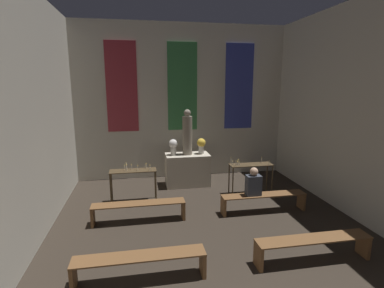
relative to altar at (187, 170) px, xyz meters
name	(u,v)px	position (x,y,z in m)	size (l,w,h in m)	color
wall_back	(182,101)	(0.00, 1.04, 2.07)	(7.22, 0.16, 5.08)	beige
wall_left	(12,122)	(-3.55, -3.54, 2.04)	(0.12, 9.28, 5.08)	beige
wall_right	(383,114)	(3.55, -3.54, 2.04)	(0.12, 9.28, 5.08)	beige
altar	(187,170)	(0.00, 0.00, 0.00)	(1.36, 0.76, 0.99)	#BCB29E
statue	(187,134)	(0.00, 0.00, 1.15)	(0.30, 0.30, 1.40)	gray
flower_vase_left	(173,146)	(-0.44, 0.00, 0.79)	(0.27, 0.27, 0.49)	beige
flower_vase_right	(201,145)	(0.44, 0.00, 0.79)	(0.27, 0.27, 0.49)	beige
candle_rack_left	(133,175)	(-1.66, -1.12, 0.26)	(1.24, 0.42, 1.08)	#473823
candle_rack_right	(250,169)	(1.65, -1.12, 0.26)	(1.24, 0.42, 1.09)	#473823
pew_second_left	(140,262)	(-1.54, -4.53, -0.15)	(2.14, 0.36, 0.46)	brown
pew_second_right	(313,244)	(1.54, -4.53, -0.15)	(2.14, 0.36, 0.46)	brown
pew_back_left	(139,208)	(-1.54, -2.35, -0.15)	(2.14, 0.36, 0.46)	brown
pew_back_right	(264,199)	(1.54, -2.35, -0.15)	(2.14, 0.36, 0.46)	brown
person_seated	(253,183)	(1.25, -2.35, 0.27)	(0.36, 0.24, 0.71)	#383D47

